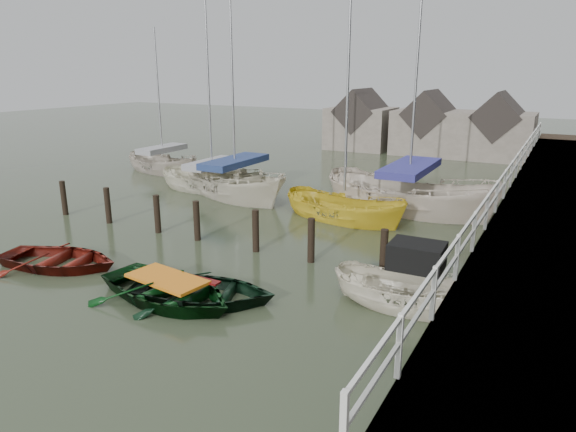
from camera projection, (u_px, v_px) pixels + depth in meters
The scene contains 13 objects.
ground at pixel (166, 276), 14.79m from camera, with size 120.00×120.00×0.00m, color #2F3723.
pier at pixel (551, 213), 18.66m from camera, with size 3.04×32.00×2.70m.
mooring_pilings at pixel (199, 227), 17.70m from camera, with size 13.72×0.22×1.80m.
far_sheds at pixel (426, 127), 35.82m from camera, with size 14.00×4.08×4.39m.
rowboat_red at pixel (60, 267), 15.44m from camera, with size 2.68×3.75×0.78m, color #5D150D.
rowboat_green at pixel (169, 300), 13.20m from camera, with size 2.94×4.12×0.85m, color black.
rowboat_dkgreen at pixel (203, 301), 13.18m from camera, with size 2.70×3.78×0.78m, color black.
motorboat at pixel (411, 304), 12.77m from camera, with size 4.12×1.66×2.43m.
sailboat_a at pixel (213, 189), 25.17m from camera, with size 5.81×2.37×11.20m.
sailboat_b at pixel (236, 195), 24.10m from camera, with size 7.52×5.22×11.96m.
sailboat_c at pixel (344, 219), 20.38m from camera, with size 5.78×3.13×9.46m.
sailboat_d at pixel (408, 208), 21.72m from camera, with size 8.35×4.55×11.72m.
sailboat_e at pixel (164, 171), 29.72m from camera, with size 6.06×3.42×9.03m.
Camera 1 is at (9.70, -10.36, 5.73)m, focal length 32.00 mm.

